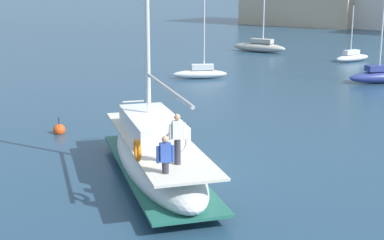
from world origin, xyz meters
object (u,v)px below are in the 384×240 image
(main_sailboat, at_px, (156,154))
(moored_cutter_left, at_px, (200,72))
(moored_sloop_far, at_px, (259,46))
(moored_ketch_distant, at_px, (352,57))
(mooring_buoy, at_px, (59,130))
(moored_sloop_near, at_px, (383,75))

(main_sailboat, relative_size, moored_cutter_left, 2.18)
(main_sailboat, height_order, moored_sloop_far, main_sailboat)
(moored_ketch_distant, bearing_deg, mooring_buoy, -91.29)
(moored_sloop_near, relative_size, moored_cutter_left, 1.18)
(moored_sloop_far, xyz_separation_m, mooring_buoy, (9.27, -32.18, -0.46))
(moored_ketch_distant, distance_m, mooring_buoy, 31.48)
(main_sailboat, distance_m, moored_sloop_far, 38.01)
(mooring_buoy, bearing_deg, moored_sloop_near, 73.37)
(moored_ketch_distant, bearing_deg, main_sailboat, -78.15)
(moored_sloop_near, xyz_separation_m, mooring_buoy, (-6.75, -22.61, -0.37))
(main_sailboat, xyz_separation_m, mooring_buoy, (-7.70, 1.82, -0.74))
(main_sailboat, relative_size, moored_sloop_near, 1.85)
(moored_sloop_near, bearing_deg, moored_cutter_left, -149.59)
(mooring_buoy, bearing_deg, moored_sloop_far, 106.06)
(main_sailboat, bearing_deg, moored_cutter_left, 123.56)
(main_sailboat, distance_m, moored_ketch_distant, 34.02)
(moored_sloop_near, xyz_separation_m, moored_cutter_left, (-10.98, -6.45, -0.09))
(moored_cutter_left, xyz_separation_m, mooring_buoy, (4.23, -16.16, -0.28))
(moored_cutter_left, xyz_separation_m, moored_ketch_distant, (4.94, 15.31, -0.03))
(moored_sloop_near, height_order, moored_ketch_distant, moored_sloop_near)
(main_sailboat, relative_size, moored_sloop_far, 1.32)
(moored_sloop_far, relative_size, moored_cutter_left, 1.65)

